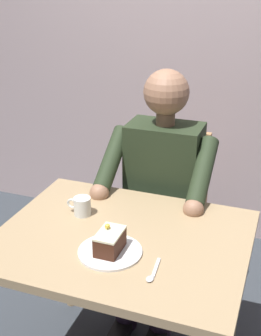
% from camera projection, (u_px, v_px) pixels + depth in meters
% --- Properties ---
extents(cafe_rear_panel, '(6.40, 0.12, 3.00)m').
position_uv_depth(cafe_rear_panel, '(207.00, 2.00, 2.67)').
color(cafe_rear_panel, '#B19B9C').
rests_on(cafe_rear_panel, ground).
extents(dining_table, '(0.98, 0.78, 0.72)m').
position_uv_depth(dining_table, '(122.00, 255.00, 1.81)').
color(dining_table, tan).
rests_on(dining_table, ground).
extents(chair, '(0.42, 0.42, 0.91)m').
position_uv_depth(chair, '(167.00, 207.00, 2.45)').
color(chair, '#AF7C4E').
rests_on(chair, ground).
extents(seated_person, '(0.53, 0.58, 1.27)m').
position_uv_depth(seated_person, '(159.00, 194.00, 2.23)').
color(seated_person, '#25311E').
rests_on(seated_person, ground).
extents(dessert_plate, '(0.24, 0.24, 0.01)m').
position_uv_depth(dessert_plate, '(109.00, 251.00, 1.67)').
color(dessert_plate, white).
rests_on(dessert_plate, dining_table).
extents(cake_slice, '(0.08, 0.13, 0.10)m').
position_uv_depth(cake_slice, '(109.00, 241.00, 1.65)').
color(cake_slice, '#412114').
rests_on(cake_slice, dessert_plate).
extents(coffee_cup, '(0.11, 0.07, 0.08)m').
position_uv_depth(coffee_cup, '(82.00, 206.00, 1.92)').
color(coffee_cup, silver).
rests_on(coffee_cup, dining_table).
extents(dessert_spoon, '(0.03, 0.14, 0.01)m').
position_uv_depth(dessert_spoon, '(153.00, 274.00, 1.55)').
color(dessert_spoon, silver).
rests_on(dessert_spoon, dining_table).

